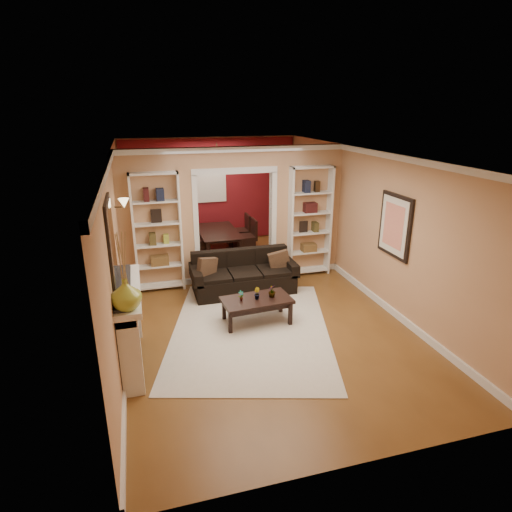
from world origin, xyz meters
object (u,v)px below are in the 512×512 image
object	(u,v)px
sofa	(244,273)
fireplace	(132,326)
bookshelf_right	(310,222)
dining_table	(219,242)
bookshelf_left	(158,233)
coffee_table	(257,310)

from	to	relation	value
sofa	fireplace	xyz separation A→B (m)	(-2.07, -1.95, 0.19)
sofa	bookshelf_right	world-z (taller)	bookshelf_right
bookshelf_right	dining_table	world-z (taller)	bookshelf_right
fireplace	sofa	bearing A→B (deg)	43.25
bookshelf_left	coffee_table	bearing A→B (deg)	-52.12
sofa	coffee_table	world-z (taller)	sofa
bookshelf_left	fireplace	bearing A→B (deg)	-102.05
sofa	dining_table	xyz separation A→B (m)	(-0.01, 2.39, -0.10)
sofa	bookshelf_right	distance (m)	1.83
bookshelf_right	fireplace	bearing A→B (deg)	-145.20
dining_table	bookshelf_right	bearing A→B (deg)	-138.97
coffee_table	fireplace	xyz separation A→B (m)	(-1.97, -0.69, 0.37)
coffee_table	sofa	bearing A→B (deg)	80.77
bookshelf_right	fireplace	xyz separation A→B (m)	(-3.64, -2.53, -0.57)
dining_table	bookshelf_left	bearing A→B (deg)	139.95
bookshelf_left	bookshelf_right	world-z (taller)	same
sofa	bookshelf_left	xyz separation A→B (m)	(-1.53, 0.58, 0.76)
bookshelf_left	bookshelf_right	size ratio (longest dim) A/B	1.00
bookshelf_left	bookshelf_right	distance (m)	3.10
sofa	bookshelf_right	xyz separation A→B (m)	(1.57, 0.58, 0.76)
bookshelf_right	dining_table	xyz separation A→B (m)	(-1.58, 1.81, -0.86)
coffee_table	dining_table	bearing A→B (deg)	83.83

